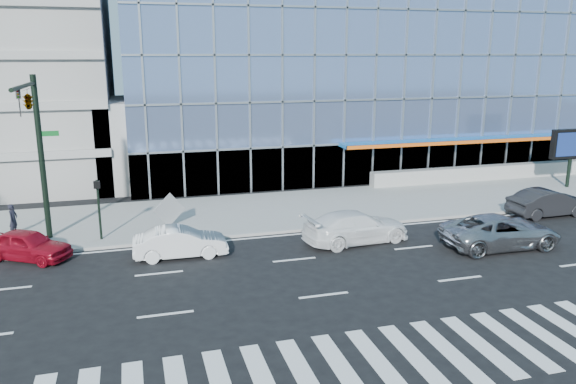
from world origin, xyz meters
name	(u,v)px	position (x,y,z in m)	size (l,w,h in m)	color
ground	(294,260)	(0.00, 0.00, 0.00)	(160.00, 160.00, 0.00)	black
sidewalk	(256,212)	(0.00, 8.00, 0.07)	(120.00, 8.00, 0.15)	gray
theatre_building	(360,71)	(14.00, 26.00, 7.50)	(42.00, 26.00, 15.00)	#6F87B9
ramp_block	(142,141)	(-6.00, 18.00, 3.00)	(6.00, 8.00, 6.00)	gray
retaining_wall	(554,168)	(24.00, 11.60, 0.65)	(30.00, 0.80, 1.00)	gray
traffic_signal	(32,120)	(-11.00, 4.57, 6.16)	(1.14, 5.74, 8.00)	black
ped_signal_post	(98,200)	(-8.50, 4.94, 2.14)	(0.30, 0.33, 3.00)	black
marquee_sign	(572,145)	(22.00, 7.99, 3.07)	(3.20, 0.43, 4.00)	black
silver_suv	(501,231)	(10.04, -1.06, 0.79)	(2.64, 5.72, 1.59)	#A2A1A6
white_suv	(356,227)	(3.63, 1.53, 0.78)	(2.20, 5.41, 1.57)	white
white_sedan	(180,242)	(-4.91, 1.80, 0.70)	(1.48, 4.25, 1.40)	white
dark_sedan	(549,203)	(16.04, 2.82, 0.78)	(1.65, 4.74, 1.56)	black
red_sedan	(27,245)	(-11.60, 3.35, 0.69)	(1.62, 4.03, 1.37)	maroon
pedestrian	(13,219)	(-12.76, 6.94, 0.95)	(0.58, 0.38, 1.60)	black
tilted_panel	(169,210)	(-5.06, 6.17, 1.07)	(1.30, 0.06, 1.30)	#A2A2A2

